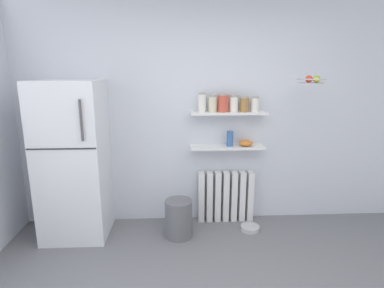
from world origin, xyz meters
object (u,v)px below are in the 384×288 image
at_px(storage_jar_4, 244,104).
at_px(storage_jar_5, 255,104).
at_px(storage_jar_3, 234,104).
at_px(vase, 230,139).
at_px(shelf_bowl, 246,143).
at_px(refrigerator, 73,161).
at_px(storage_jar_1, 213,104).
at_px(pet_food_bowl, 250,228).
at_px(storage_jar_2, 223,103).
at_px(hanging_fruit_basket, 312,80).
at_px(storage_jar_0, 202,102).
at_px(radiator, 226,196).
at_px(trash_bin, 179,219).

bearing_deg(storage_jar_4, storage_jar_5, -0.00).
bearing_deg(storage_jar_4, storage_jar_3, 180.00).
xyz_separation_m(storage_jar_3, vase, (-0.03, 0.00, -0.40)).
distance_m(vase, shelf_bowl, 0.20).
bearing_deg(refrigerator, storage_jar_1, 7.50).
distance_m(storage_jar_4, pet_food_bowl, 1.44).
relative_size(storage_jar_2, storage_jar_4, 1.18).
bearing_deg(storage_jar_5, vase, 180.00).
bearing_deg(storage_jar_4, vase, 180.00).
distance_m(storage_jar_2, storage_jar_4, 0.24).
relative_size(vase, shelf_bowl, 1.11).
height_order(storage_jar_5, hanging_fruit_basket, hanging_fruit_basket).
bearing_deg(vase, hanging_fruit_basket, -22.89).
relative_size(storage_jar_0, storage_jar_1, 1.16).
relative_size(storage_jar_1, storage_jar_5, 1.09).
xyz_separation_m(vase, hanging_fruit_basket, (0.77, -0.33, 0.68)).
bearing_deg(storage_jar_5, pet_food_bowl, -102.12).
relative_size(vase, hanging_fruit_basket, 0.60).
relative_size(storage_jar_2, storage_jar_5, 1.19).
distance_m(radiator, storage_jar_2, 1.15).
bearing_deg(storage_jar_5, trash_bin, -159.38).
height_order(storage_jar_4, storage_jar_5, storage_jar_4).
height_order(storage_jar_3, shelf_bowl, storage_jar_3).
xyz_separation_m(storage_jar_0, trash_bin, (-0.28, -0.33, -1.25)).
distance_m(radiator, vase, 0.73).
distance_m(storage_jar_1, pet_food_bowl, 1.50).
relative_size(radiator, storage_jar_0, 3.07).
distance_m(storage_jar_1, vase, 0.46).
bearing_deg(storage_jar_1, pet_food_bowl, -29.47).
bearing_deg(storage_jar_5, radiator, 174.33).
height_order(radiator, storage_jar_3, storage_jar_3).
bearing_deg(storage_jar_2, storage_jar_5, -0.00).
relative_size(storage_jar_2, hanging_fruit_basket, 0.69).
relative_size(storage_jar_1, storage_jar_4, 1.07).
height_order(storage_jar_0, trash_bin, storage_jar_0).
xyz_separation_m(shelf_bowl, hanging_fruit_basket, (0.58, -0.33, 0.73)).
relative_size(refrigerator, trash_bin, 4.04).
xyz_separation_m(refrigerator, storage_jar_5, (2.01, 0.20, 0.58)).
bearing_deg(refrigerator, shelf_bowl, 5.97).
bearing_deg(storage_jar_3, refrigerator, -173.51).
height_order(storage_jar_5, vase, storage_jar_5).
bearing_deg(storage_jar_1, radiator, 9.40).
bearing_deg(storage_jar_1, trash_bin, -140.21).
distance_m(radiator, storage_jar_3, 1.14).
xyz_separation_m(storage_jar_4, trash_bin, (-0.76, -0.33, -1.23)).
distance_m(radiator, storage_jar_5, 1.17).
height_order(pet_food_bowl, hanging_fruit_basket, hanging_fruit_basket).
distance_m(refrigerator, storage_jar_5, 2.10).
bearing_deg(storage_jar_2, storage_jar_1, -180.00).
bearing_deg(storage_jar_2, pet_food_bowl, -38.14).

